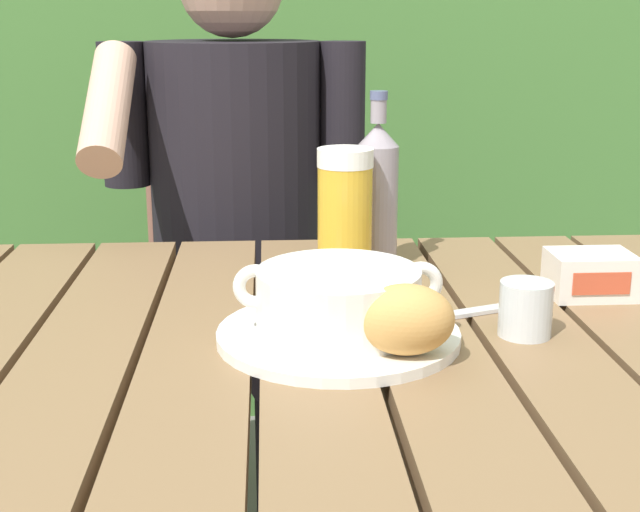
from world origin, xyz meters
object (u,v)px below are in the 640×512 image
(water_glass_small, at_px, (526,309))
(butter_tub, at_px, (590,274))
(bread_roll, at_px, (406,319))
(soup_bowl, at_px, (338,299))
(person_eating, at_px, (235,212))
(serving_plate, at_px, (338,335))
(chair_near_diner, at_px, (242,313))
(beer_bottle, at_px, (377,193))
(table_knife, at_px, (443,316))
(beer_glass, at_px, (345,213))

(water_glass_small, distance_m, butter_tub, 0.19)
(bread_roll, relative_size, water_glass_small, 1.70)
(soup_bowl, bearing_deg, person_eating, 101.20)
(serving_plate, xyz_separation_m, water_glass_small, (0.21, 0.00, 0.03))
(person_eating, relative_size, bread_roll, 11.79)
(chair_near_diner, xyz_separation_m, water_glass_small, (0.35, -0.89, 0.30))
(serving_plate, height_order, soup_bowl, soup_bowl)
(person_eating, bearing_deg, bread_roll, -75.35)
(person_eating, xyz_separation_m, beer_bottle, (0.22, -0.39, 0.11))
(soup_bowl, bearing_deg, butter_tub, 22.65)
(butter_tub, distance_m, table_knife, 0.22)
(serving_plate, height_order, beer_glass, beer_glass)
(chair_near_diner, distance_m, soup_bowl, 0.96)
(soup_bowl, height_order, beer_glass, beer_glass)
(person_eating, bearing_deg, butter_tub, -49.48)
(beer_glass, bearing_deg, beer_bottle, 45.48)
(serving_plate, xyz_separation_m, table_knife, (0.13, 0.06, -0.00))
(serving_plate, bearing_deg, bread_roll, -49.40)
(bread_roll, bearing_deg, chair_near_diner, 101.59)
(beer_bottle, bearing_deg, serving_plate, -104.83)
(beer_bottle, xyz_separation_m, water_glass_small, (0.13, -0.30, -0.08))
(beer_glass, bearing_deg, water_glass_small, -53.51)
(serving_plate, relative_size, water_glass_small, 4.34)
(soup_bowl, height_order, table_knife, soup_bowl)
(soup_bowl, relative_size, beer_bottle, 0.93)
(table_knife, bearing_deg, water_glass_small, -36.43)
(beer_glass, xyz_separation_m, beer_bottle, (0.05, 0.05, 0.02))
(soup_bowl, height_order, water_glass_small, soup_bowl)
(person_eating, distance_m, serving_plate, 0.71)
(chair_near_diner, relative_size, table_knife, 5.87)
(serving_plate, relative_size, bread_roll, 2.55)
(beer_bottle, distance_m, water_glass_small, 0.33)
(chair_near_diner, height_order, beer_bottle, beer_bottle)
(chair_near_diner, xyz_separation_m, person_eating, (-0.00, -0.20, 0.27))
(beer_bottle, bearing_deg, table_knife, -78.00)
(bread_roll, relative_size, beer_bottle, 0.43)
(soup_bowl, xyz_separation_m, beer_bottle, (0.08, 0.30, 0.06))
(beer_glass, bearing_deg, serving_plate, -96.66)
(person_eating, xyz_separation_m, beer_glass, (0.17, -0.45, 0.09))
(bread_roll, distance_m, beer_bottle, 0.38)
(beer_bottle, bearing_deg, beer_glass, -134.52)
(water_glass_small, bearing_deg, person_eating, 116.77)
(person_eating, bearing_deg, beer_bottle, -61.14)
(beer_glass, height_order, beer_bottle, beer_bottle)
(person_eating, bearing_deg, soup_bowl, -78.80)
(soup_bowl, xyz_separation_m, beer_glass, (0.03, 0.25, 0.04))
(chair_near_diner, height_order, bread_roll, chair_near_diner)
(person_eating, height_order, beer_glass, person_eating)
(butter_tub, bearing_deg, beer_glass, 160.46)
(serving_plate, distance_m, table_knife, 0.14)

